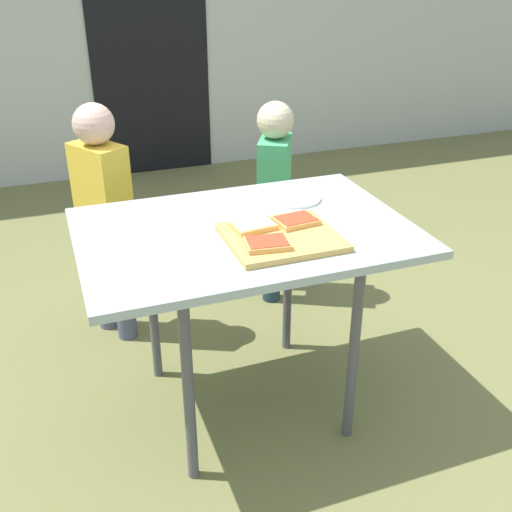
{
  "coord_description": "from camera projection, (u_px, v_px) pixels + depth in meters",
  "views": [
    {
      "loc": [
        -0.61,
        -1.8,
        1.63
      ],
      "look_at": [
        0.04,
        0.0,
        0.65
      ],
      "focal_mm": 42.38,
      "sensor_mm": 36.0,
      "label": 1
    }
  ],
  "objects": [
    {
      "name": "child_left",
      "position": [
        104.0,
        209.0,
        2.61
      ],
      "size": [
        0.24,
        0.28,
        1.08
      ],
      "color": "#4A5066",
      "rests_on": "ground"
    },
    {
      "name": "pizza_slice_near_left",
      "position": [
        267.0,
        243.0,
        1.91
      ],
      "size": [
        0.15,
        0.12,
        0.02
      ],
      "color": "#E0A055",
      "rests_on": "cutting_board"
    },
    {
      "name": "ground_plane",
      "position": [
        246.0,
        402.0,
        2.44
      ],
      "size": [
        16.0,
        16.0,
        0.0
      ],
      "primitive_type": "plane",
      "color": "olive"
    },
    {
      "name": "house_door",
      "position": [
        149.0,
        43.0,
        4.53
      ],
      "size": [
        0.9,
        0.02,
        2.0
      ],
      "primitive_type": "cube",
      "color": "black",
      "rests_on": "ground"
    },
    {
      "name": "pizza_slice_far_left",
      "position": [
        253.0,
        225.0,
        2.03
      ],
      "size": [
        0.15,
        0.12,
        0.02
      ],
      "color": "#E0A055",
      "rests_on": "cutting_board"
    },
    {
      "name": "plate_white_right",
      "position": [
        294.0,
        198.0,
        2.32
      ],
      "size": [
        0.2,
        0.2,
        0.01
      ],
      "primitive_type": "cylinder",
      "color": "white",
      "rests_on": "dining_table"
    },
    {
      "name": "cutting_board",
      "position": [
        282.0,
        237.0,
        1.99
      ],
      "size": [
        0.36,
        0.33,
        0.02
      ],
      "primitive_type": "cube",
      "color": "tan",
      "rests_on": "dining_table"
    },
    {
      "name": "child_right",
      "position": [
        274.0,
        190.0,
        2.95
      ],
      "size": [
        0.24,
        0.28,
        1.01
      ],
      "color": "#1F3445",
      "rests_on": "ground"
    },
    {
      "name": "pizza_slice_far_right",
      "position": [
        296.0,
        221.0,
        2.07
      ],
      "size": [
        0.15,
        0.12,
        0.02
      ],
      "color": "#E0A055",
      "rests_on": "cutting_board"
    },
    {
      "name": "dining_table",
      "position": [
        245.0,
        245.0,
        2.12
      ],
      "size": [
        1.14,
        0.79,
        0.77
      ],
      "color": "#9EB0AD",
      "rests_on": "ground"
    }
  ]
}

